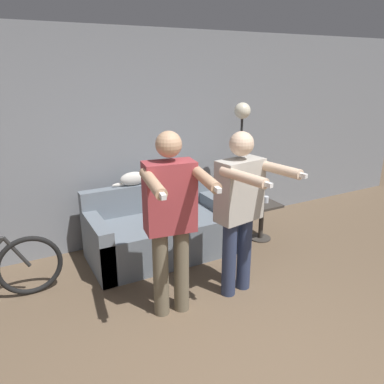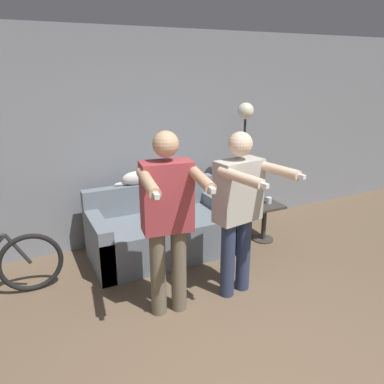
% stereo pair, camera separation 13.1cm
% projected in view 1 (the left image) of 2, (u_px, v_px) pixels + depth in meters
% --- Properties ---
extents(wall_back, '(10.00, 0.05, 2.60)m').
position_uv_depth(wall_back, '(124.00, 141.00, 4.54)').
color(wall_back, gray).
rests_on(wall_back, ground_plane).
extents(couch, '(1.67, 0.84, 0.82)m').
position_uv_depth(couch, '(160.00, 232.00, 4.46)').
color(couch, slate).
rests_on(couch, ground_plane).
extents(person_left, '(0.56, 0.73, 1.68)m').
position_uv_depth(person_left, '(171.00, 215.00, 3.17)').
color(person_left, '#6B604C').
rests_on(person_left, ground_plane).
extents(person_right, '(0.59, 0.73, 1.62)m').
position_uv_depth(person_right, '(241.00, 204.00, 3.50)').
color(person_right, '#2D3856').
rests_on(person_right, ground_plane).
extents(cat, '(0.44, 0.14, 0.19)m').
position_uv_depth(cat, '(134.00, 178.00, 4.45)').
color(cat, silver).
rests_on(cat, couch).
extents(floor_lamp, '(0.36, 0.36, 1.75)m').
position_uv_depth(floor_lamp, '(241.00, 146.00, 4.74)').
color(floor_lamp, black).
rests_on(floor_lamp, ground_plane).
extents(side_table, '(0.39, 0.39, 0.50)m').
position_uv_depth(side_table, '(262.00, 214.00, 4.85)').
color(side_table, '#38332D').
rests_on(side_table, ground_plane).
extents(cup, '(0.07, 0.07, 0.08)m').
position_uv_depth(cup, '(266.00, 199.00, 4.81)').
color(cup, silver).
rests_on(cup, side_table).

